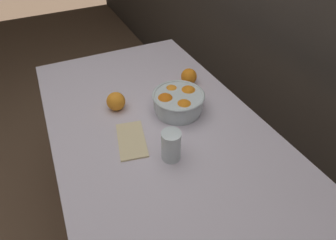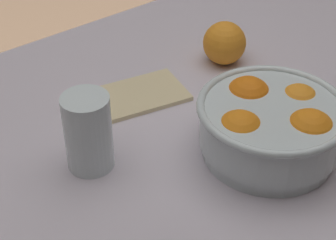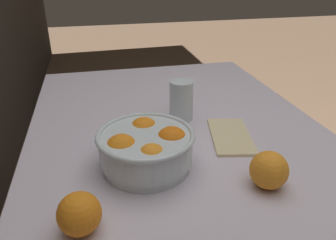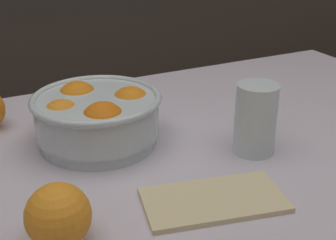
{
  "view_description": "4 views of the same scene",
  "coord_description": "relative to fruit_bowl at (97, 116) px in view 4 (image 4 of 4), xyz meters",
  "views": [
    {
      "loc": [
        0.76,
        -0.31,
        1.5
      ],
      "look_at": [
        0.06,
        0.02,
        0.82
      ],
      "focal_mm": 28.0,
      "sensor_mm": 36.0,
      "label": 1
    },
    {
      "loc": [
        0.49,
        0.55,
        1.32
      ],
      "look_at": [
        0.08,
        0.02,
        0.82
      ],
      "focal_mm": 60.0,
      "sensor_mm": 36.0,
      "label": 2
    },
    {
      "loc": [
        -0.68,
        0.22,
        1.2
      ],
      "look_at": [
        0.06,
        0.04,
        0.82
      ],
      "focal_mm": 35.0,
      "sensor_mm": 36.0,
      "label": 3
    },
    {
      "loc": [
        -0.26,
        -0.6,
        1.14
      ],
      "look_at": [
        0.05,
        0.02,
        0.82
      ],
      "focal_mm": 50.0,
      "sensor_mm": 36.0,
      "label": 4
    }
  ],
  "objects": [
    {
      "name": "dining_table",
      "position": [
        0.04,
        -0.12,
        -0.13
      ],
      "size": [
        1.45,
        0.84,
        0.76
      ],
      "color": "silver",
      "rests_on": "ground_plane"
    },
    {
      "name": "fruit_bowl",
      "position": [
        0.0,
        0.0,
        0.0
      ],
      "size": [
        0.23,
        0.23,
        0.1
      ],
      "color": "silver",
      "rests_on": "dining_table"
    },
    {
      "name": "orange_loose_front",
      "position": [
        -0.13,
        -0.24,
        -0.01
      ],
      "size": [
        0.08,
        0.08,
        0.08
      ],
      "primitive_type": "sphere",
      "color": "orange",
      "rests_on": "dining_table"
    },
    {
      "name": "juice_glass",
      "position": [
        0.23,
        -0.15,
        0.0
      ],
      "size": [
        0.07,
        0.07,
        0.12
      ],
      "color": "#F4A314",
      "rests_on": "dining_table"
    },
    {
      "name": "napkin",
      "position": [
        0.09,
        -0.25,
        -0.05
      ],
      "size": [
        0.22,
        0.14,
        0.01
      ],
      "primitive_type": "cube",
      "rotation": [
        0.0,
        0.0,
        -0.21
      ],
      "color": "beige",
      "rests_on": "dining_table"
    }
  ]
}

